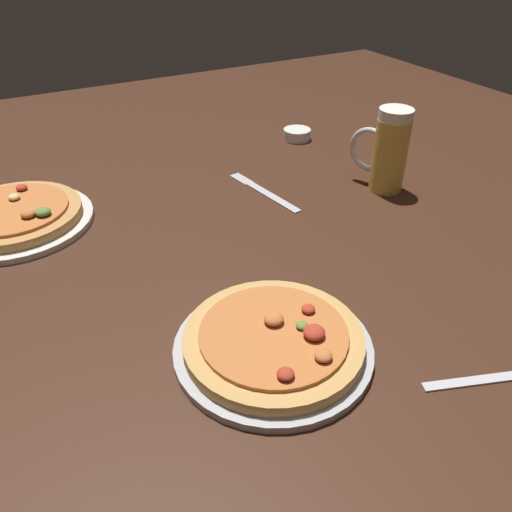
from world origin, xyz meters
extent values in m
cube|color=#3D2114|center=(0.00, 0.00, -0.01)|extent=(2.40, 2.40, 0.03)
cylinder|color=#B2B2B7|center=(-0.08, -0.19, 0.01)|extent=(0.27, 0.27, 0.01)
cylinder|color=tan|center=(-0.08, -0.19, 0.02)|extent=(0.25, 0.25, 0.02)
cylinder|color=#C67038|center=(-0.08, -0.19, 0.03)|extent=(0.20, 0.20, 0.01)
ellipsoid|color=#B73823|center=(-0.01, -0.18, 0.04)|extent=(0.02, 0.02, 0.01)
ellipsoid|color=#C67038|center=(-0.07, -0.18, 0.04)|extent=(0.03, 0.03, 0.01)
ellipsoid|color=#B73823|center=(-0.11, -0.27, 0.04)|extent=(0.02, 0.02, 0.01)
ellipsoid|color=#B73823|center=(-0.04, -0.22, 0.04)|extent=(0.03, 0.03, 0.01)
ellipsoid|color=olive|center=(-0.04, -0.20, 0.04)|extent=(0.02, 0.02, 0.01)
ellipsoid|color=#C67038|center=(-0.05, -0.26, 0.04)|extent=(0.02, 0.02, 0.01)
cylinder|color=silver|center=(-0.34, 0.35, 0.01)|extent=(0.29, 0.29, 0.01)
cylinder|color=tan|center=(-0.34, 0.35, 0.02)|extent=(0.26, 0.26, 0.02)
cylinder|color=#C67038|center=(-0.34, 0.35, 0.03)|extent=(0.21, 0.21, 0.01)
ellipsoid|color=#C67038|center=(-0.32, 0.29, 0.04)|extent=(0.03, 0.03, 0.01)
ellipsoid|color=#B73823|center=(-0.31, 0.42, 0.04)|extent=(0.02, 0.02, 0.01)
ellipsoid|color=#DBC67A|center=(-0.33, 0.38, 0.04)|extent=(0.02, 0.02, 0.01)
ellipsoid|color=olive|center=(-0.29, 0.29, 0.04)|extent=(0.03, 0.03, 0.01)
cylinder|color=gold|center=(0.39, 0.12, 0.08)|extent=(0.07, 0.07, 0.15)
cylinder|color=white|center=(0.39, 0.12, 0.17)|extent=(0.07, 0.07, 0.02)
torus|color=silver|center=(0.37, 0.16, 0.08)|extent=(0.05, 0.10, 0.10)
cylinder|color=white|center=(0.37, 0.46, 0.01)|extent=(0.07, 0.07, 0.03)
cube|color=silver|center=(0.15, -0.37, 0.00)|extent=(0.19, 0.08, 0.01)
cube|color=silver|center=(0.15, 0.21, 0.00)|extent=(0.04, 0.18, 0.01)
cube|color=silver|center=(0.13, 0.31, 0.00)|extent=(0.03, 0.06, 0.00)
camera|label=1|loc=(-0.35, -0.63, 0.51)|focal=36.17mm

